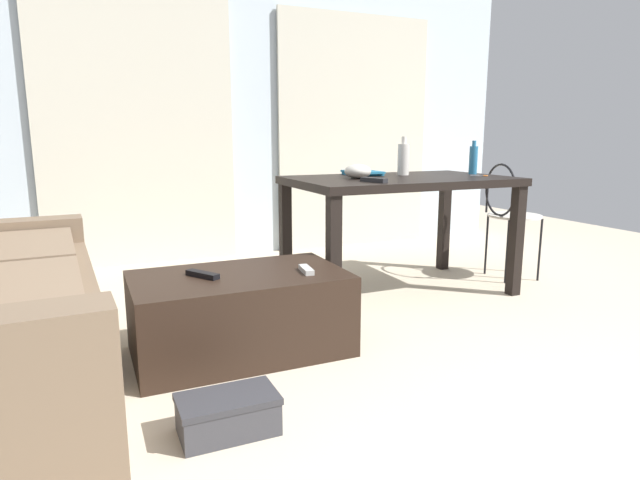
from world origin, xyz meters
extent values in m
plane|color=beige|center=(0.00, 1.31, 0.00)|extent=(8.21, 8.21, 0.00)
cube|color=silver|center=(0.00, 3.42, 1.21)|extent=(5.07, 0.10, 2.41)
cube|color=beige|center=(-0.97, 3.34, 1.06)|extent=(1.52, 0.03, 2.13)
cube|color=beige|center=(0.97, 3.34, 1.06)|extent=(1.52, 0.03, 2.13)
cube|color=#7D664F|center=(-1.80, 1.78, 0.47)|extent=(0.68, 0.82, 0.10)
cube|color=black|center=(-0.76, 1.22, 0.20)|extent=(1.01, 0.60, 0.39)
cube|color=black|center=(0.50, 1.80, 0.75)|extent=(1.43, 0.87, 0.05)
cube|color=black|center=(-0.16, 1.42, 0.36)|extent=(0.07, 0.07, 0.73)
cube|color=black|center=(1.17, 1.42, 0.36)|extent=(0.07, 0.07, 0.73)
cube|color=black|center=(-0.16, 2.19, 0.36)|extent=(0.07, 0.07, 0.73)
cube|color=black|center=(1.17, 2.19, 0.36)|extent=(0.07, 0.07, 0.73)
cylinder|color=silver|center=(1.48, 1.76, 0.47)|extent=(0.39, 0.39, 0.02)
cylinder|color=black|center=(1.59, 1.61, 0.23)|extent=(0.02, 0.02, 0.46)
cylinder|color=black|center=(1.63, 1.88, 0.23)|extent=(0.02, 0.02, 0.46)
cylinder|color=black|center=(1.32, 1.65, 0.23)|extent=(0.02, 0.02, 0.46)
cylinder|color=black|center=(1.37, 1.92, 0.23)|extent=(0.02, 0.02, 0.46)
torus|color=black|center=(1.35, 1.79, 0.66)|extent=(0.08, 0.38, 0.38)
cylinder|color=black|center=(1.32, 1.62, 0.57)|extent=(0.02, 0.02, 0.19)
cylinder|color=black|center=(1.37, 1.95, 0.57)|extent=(0.02, 0.02, 0.19)
cylinder|color=teal|center=(1.12, 1.83, 0.87)|extent=(0.06, 0.06, 0.19)
cylinder|color=teal|center=(1.12, 1.83, 0.99)|extent=(0.03, 0.03, 0.04)
cylinder|color=beige|center=(0.62, 1.95, 0.88)|extent=(0.08, 0.08, 0.21)
cylinder|color=beige|center=(0.62, 1.95, 1.01)|extent=(0.03, 0.03, 0.05)
ellipsoid|color=beige|center=(0.19, 1.81, 0.82)|extent=(0.17, 0.17, 0.09)
cube|color=#1E668C|center=(0.36, 2.06, 0.78)|extent=(0.22, 0.25, 0.02)
cube|color=#1E668C|center=(0.36, 2.05, 0.80)|extent=(0.20, 0.30, 0.01)
cube|color=#232326|center=(0.16, 1.54, 0.79)|extent=(0.10, 0.19, 0.03)
cube|color=#9EA0A5|center=(1.03, 1.68, 0.78)|extent=(0.07, 0.06, 0.00)
torus|color=orange|center=(1.08, 1.65, 0.78)|extent=(0.03, 0.03, 0.00)
cube|color=#9EA0A5|center=(1.05, 1.69, 0.78)|extent=(0.05, 0.08, 0.00)
torus|color=orange|center=(1.07, 1.64, 0.78)|extent=(0.03, 0.03, 0.00)
cube|color=#B7B7B2|center=(-0.45, 1.13, 0.41)|extent=(0.06, 0.15, 0.02)
cube|color=black|center=(-0.93, 1.24, 0.41)|extent=(0.13, 0.18, 0.03)
cube|color=#38383D|center=(-1.00, 0.53, 0.06)|extent=(0.34, 0.20, 0.12)
cube|color=#313135|center=(-1.00, 0.53, 0.13)|extent=(0.35, 0.20, 0.02)
camera|label=1|loc=(-1.41, -1.20, 1.05)|focal=29.97mm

